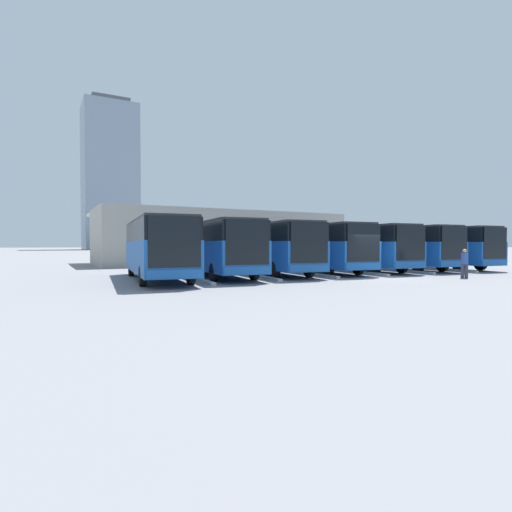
{
  "coord_description": "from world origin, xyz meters",
  "views": [
    {
      "loc": [
        16.95,
        16.96,
        1.92
      ],
      "look_at": [
        4.96,
        -5.27,
        1.21
      ],
      "focal_mm": 28.0,
      "sensor_mm": 36.0,
      "label": 1
    }
  ],
  "objects_px": {
    "bus_4": "(270,246)",
    "bus_5": "(217,246)",
    "bus_3": "(317,246)",
    "bus_0": "(435,246)",
    "bus_6": "(157,247)",
    "bus_1": "(398,246)",
    "bus_2": "(359,246)",
    "pedestrian": "(465,263)"
  },
  "relations": [
    {
      "from": "bus_0",
      "to": "pedestrian",
      "type": "distance_m",
      "value": 10.13
    },
    {
      "from": "bus_1",
      "to": "bus_2",
      "type": "relative_size",
      "value": 1.0
    },
    {
      "from": "bus_0",
      "to": "bus_6",
      "type": "height_order",
      "value": "same"
    },
    {
      "from": "bus_1",
      "to": "bus_5",
      "type": "xyz_separation_m",
      "value": [
        15.17,
        -0.23,
        0.0
      ]
    },
    {
      "from": "bus_0",
      "to": "bus_5",
      "type": "distance_m",
      "value": 18.97
    },
    {
      "from": "bus_1",
      "to": "bus_3",
      "type": "relative_size",
      "value": 1.0
    },
    {
      "from": "bus_1",
      "to": "bus_0",
      "type": "bearing_deg",
      "value": -179.89
    },
    {
      "from": "bus_4",
      "to": "bus_5",
      "type": "relative_size",
      "value": 1.0
    },
    {
      "from": "bus_0",
      "to": "bus_1",
      "type": "relative_size",
      "value": 1.0
    },
    {
      "from": "bus_0",
      "to": "bus_4",
      "type": "distance_m",
      "value": 15.19
    },
    {
      "from": "bus_6",
      "to": "bus_2",
      "type": "bearing_deg",
      "value": -170.85
    },
    {
      "from": "bus_1",
      "to": "bus_2",
      "type": "height_order",
      "value": "same"
    },
    {
      "from": "bus_6",
      "to": "bus_3",
      "type": "bearing_deg",
      "value": -169.46
    },
    {
      "from": "bus_3",
      "to": "bus_6",
      "type": "relative_size",
      "value": 1.0
    },
    {
      "from": "bus_1",
      "to": "bus_5",
      "type": "height_order",
      "value": "same"
    },
    {
      "from": "bus_0",
      "to": "bus_6",
      "type": "bearing_deg",
      "value": 6.49
    },
    {
      "from": "bus_4",
      "to": "pedestrian",
      "type": "bearing_deg",
      "value": 141.71
    },
    {
      "from": "bus_1",
      "to": "bus_6",
      "type": "relative_size",
      "value": 1.0
    },
    {
      "from": "bus_1",
      "to": "bus_5",
      "type": "distance_m",
      "value": 15.17
    },
    {
      "from": "bus_1",
      "to": "bus_2",
      "type": "bearing_deg",
      "value": 2.26
    },
    {
      "from": "bus_2",
      "to": "pedestrian",
      "type": "xyz_separation_m",
      "value": [
        -0.6,
        7.98,
        -0.92
      ]
    },
    {
      "from": "bus_1",
      "to": "bus_4",
      "type": "bearing_deg",
      "value": 4.38
    },
    {
      "from": "bus_1",
      "to": "bus_6",
      "type": "distance_m",
      "value": 18.96
    },
    {
      "from": "bus_1",
      "to": "bus_4",
      "type": "height_order",
      "value": "same"
    },
    {
      "from": "bus_5",
      "to": "bus_6",
      "type": "xyz_separation_m",
      "value": [
        3.79,
        0.65,
        0.0
      ]
    },
    {
      "from": "bus_0",
      "to": "bus_6",
      "type": "xyz_separation_m",
      "value": [
        22.75,
        -0.0,
        0.0
      ]
    },
    {
      "from": "bus_2",
      "to": "pedestrian",
      "type": "relative_size",
      "value": 6.43
    },
    {
      "from": "bus_6",
      "to": "pedestrian",
      "type": "bearing_deg",
      "value": 161.71
    },
    {
      "from": "bus_3",
      "to": "bus_5",
      "type": "relative_size",
      "value": 1.0
    },
    {
      "from": "bus_1",
      "to": "pedestrian",
      "type": "relative_size",
      "value": 6.43
    },
    {
      "from": "bus_0",
      "to": "bus_1",
      "type": "xyz_separation_m",
      "value": [
        3.79,
        -0.42,
        0.0
      ]
    },
    {
      "from": "bus_3",
      "to": "bus_5",
      "type": "distance_m",
      "value": 7.59
    },
    {
      "from": "bus_6",
      "to": "pedestrian",
      "type": "distance_m",
      "value": 17.39
    },
    {
      "from": "bus_2",
      "to": "pedestrian",
      "type": "height_order",
      "value": "bus_2"
    },
    {
      "from": "bus_1",
      "to": "bus_2",
      "type": "xyz_separation_m",
      "value": [
        3.79,
        -0.28,
        0.0
      ]
    },
    {
      "from": "bus_5",
      "to": "bus_6",
      "type": "bearing_deg",
      "value": 16.27
    },
    {
      "from": "bus_1",
      "to": "bus_5",
      "type": "bearing_deg",
      "value": 5.63
    },
    {
      "from": "bus_0",
      "to": "pedestrian",
      "type": "bearing_deg",
      "value": 52.68
    },
    {
      "from": "bus_3",
      "to": "bus_6",
      "type": "bearing_deg",
      "value": 10.54
    },
    {
      "from": "bus_3",
      "to": "pedestrian",
      "type": "height_order",
      "value": "bus_3"
    },
    {
      "from": "bus_0",
      "to": "bus_3",
      "type": "relative_size",
      "value": 1.0
    },
    {
      "from": "bus_2",
      "to": "bus_4",
      "type": "height_order",
      "value": "same"
    }
  ]
}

